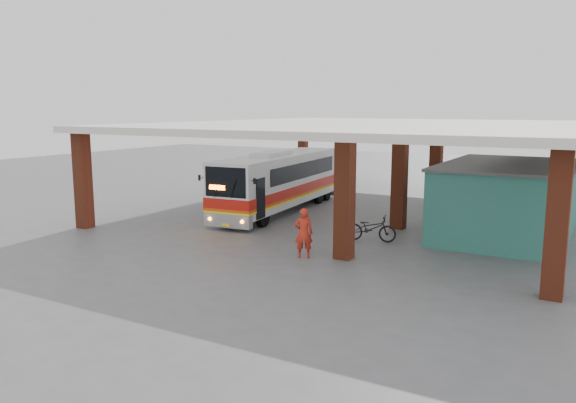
% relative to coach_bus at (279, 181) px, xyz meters
% --- Properties ---
extents(ground, '(90.00, 90.00, 0.00)m').
position_rel_coach_bus_xyz_m(ground, '(3.85, -3.90, -1.60)').
color(ground, '#515154').
rests_on(ground, ground).
extents(brick_columns, '(20.10, 21.60, 4.35)m').
position_rel_coach_bus_xyz_m(brick_columns, '(5.28, 1.10, 0.57)').
color(brick_columns, maroon).
rests_on(brick_columns, ground).
extents(canopy_roof, '(21.00, 23.00, 0.30)m').
position_rel_coach_bus_xyz_m(canopy_roof, '(4.35, 2.60, 2.90)').
color(canopy_roof, silver).
rests_on(canopy_roof, brick_columns).
extents(shop_building, '(5.20, 8.20, 3.11)m').
position_rel_coach_bus_xyz_m(shop_building, '(11.34, 0.10, -0.04)').
color(shop_building, '#2C6F69').
rests_on(shop_building, ground).
extents(coach_bus, '(3.33, 11.24, 3.23)m').
position_rel_coach_bus_xyz_m(coach_bus, '(0.00, 0.00, 0.00)').
color(coach_bus, silver).
rests_on(coach_bus, ground).
extents(motorcycle, '(2.19, 1.14, 1.10)m').
position_rel_coach_bus_xyz_m(motorcycle, '(6.70, -3.90, -1.06)').
color(motorcycle, black).
rests_on(motorcycle, ground).
extents(pedestrian, '(0.80, 0.72, 1.85)m').
position_rel_coach_bus_xyz_m(pedestrian, '(5.52, -7.54, -0.68)').
color(pedestrian, red).
rests_on(pedestrian, ground).
extents(red_chair, '(0.47, 0.47, 0.71)m').
position_rel_coach_bus_xyz_m(red_chair, '(8.81, 4.12, -1.28)').
color(red_chair, red).
rests_on(red_chair, ground).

